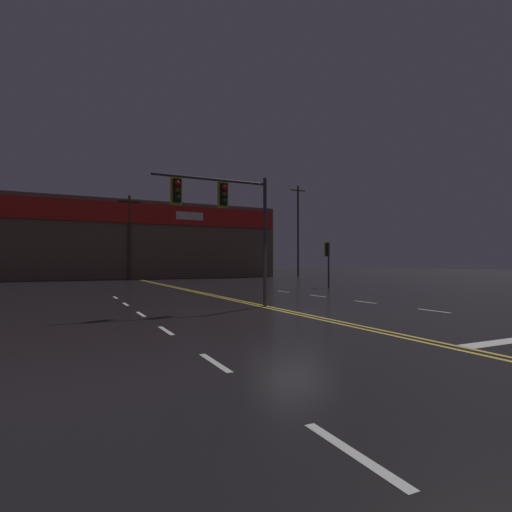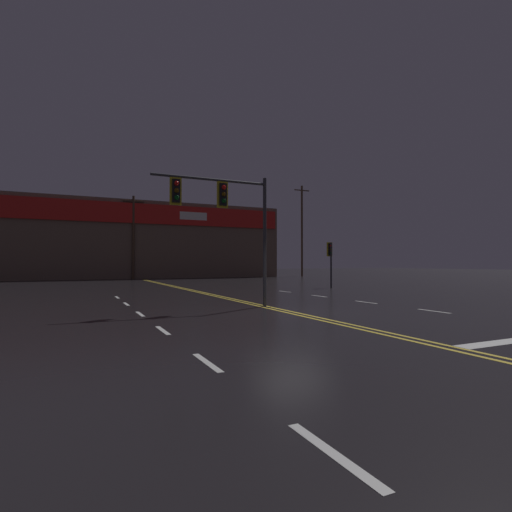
% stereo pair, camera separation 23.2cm
% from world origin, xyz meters
% --- Properties ---
extents(ground_plane, '(200.00, 200.00, 0.00)m').
position_xyz_m(ground_plane, '(0.00, 0.00, 0.00)').
color(ground_plane, black).
extents(road_markings, '(14.22, 60.00, 0.01)m').
position_xyz_m(road_markings, '(0.88, -1.17, 0.00)').
color(road_markings, gold).
rests_on(road_markings, ground).
extents(traffic_signal_median, '(4.54, 0.36, 5.08)m').
position_xyz_m(traffic_signal_median, '(-1.81, 2.18, 3.87)').
color(traffic_signal_median, '#38383D').
rests_on(traffic_signal_median, ground).
extents(traffic_signal_corner_northeast, '(0.42, 0.36, 3.18)m').
position_xyz_m(traffic_signal_corner_northeast, '(9.61, 11.16, 2.33)').
color(traffic_signal_corner_northeast, '#38383D').
rests_on(traffic_signal_corner_northeast, ground).
extents(building_backdrop, '(33.78, 10.23, 8.66)m').
position_xyz_m(building_backdrop, '(0.00, 37.75, 4.35)').
color(building_backdrop, brown).
rests_on(building_backdrop, ground).
extents(utility_pole_row, '(43.43, 0.26, 11.86)m').
position_xyz_m(utility_pole_row, '(1.11, 32.64, 5.36)').
color(utility_pole_row, '#4C3828').
rests_on(utility_pole_row, ground).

